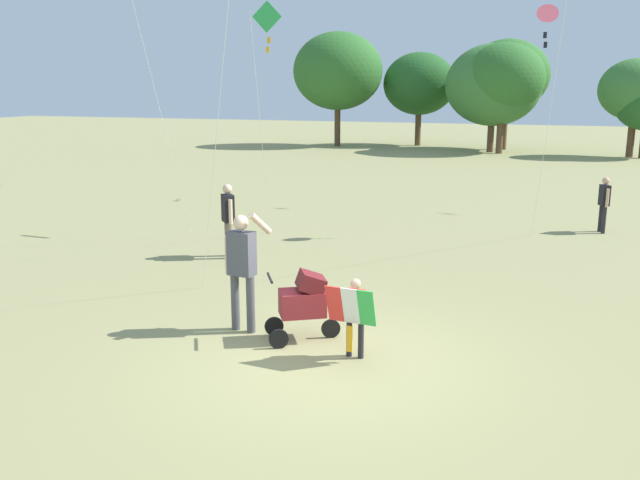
{
  "coord_description": "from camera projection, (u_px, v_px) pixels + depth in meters",
  "views": [
    {
      "loc": [
        2.77,
        -7.9,
        3.59
      ],
      "look_at": [
        -0.61,
        1.48,
        1.3
      ],
      "focal_mm": 37.67,
      "sensor_mm": 36.0,
      "label": 1
    }
  ],
  "objects": [
    {
      "name": "person_adult_flyer",
      "position": [
        242.0,
        262.0,
        9.86
      ],
      "size": [
        0.62,
        0.54,
        1.85
      ],
      "color": "#4C4C51",
      "rests_on": "ground"
    },
    {
      "name": "kite_green_novelty",
      "position": [
        548.0,
        18.0,
        15.38
      ],
      "size": [
        0.69,
        3.93,
        5.44
      ],
      "color": "pink",
      "rests_on": "ground"
    },
    {
      "name": "treeline_distant",
      "position": [
        495.0,
        81.0,
        37.54
      ],
      "size": [
        30.19,
        7.56,
        6.8
      ],
      "color": "brown",
      "rests_on": "ground"
    },
    {
      "name": "ground_plane",
      "position": [
        325.0,
        361.0,
        8.96
      ],
      "size": [
        120.0,
        120.0,
        0.0
      ],
      "primitive_type": "plane",
      "color": "#938E5B"
    },
    {
      "name": "person_red_shirt",
      "position": [
        228.0,
        215.0,
        14.23
      ],
      "size": [
        0.38,
        0.4,
        1.58
      ],
      "color": "#7F705B",
      "rests_on": "ground"
    },
    {
      "name": "stroller",
      "position": [
        304.0,
        300.0,
        9.59
      ],
      "size": [
        1.08,
        0.86,
        1.03
      ],
      "color": "black",
      "rests_on": "ground"
    },
    {
      "name": "child_with_butterfly_kite",
      "position": [
        354.0,
        311.0,
        8.93
      ],
      "size": [
        0.68,
        0.38,
        1.11
      ],
      "color": "#232328",
      "rests_on": "ground"
    },
    {
      "name": "person_sitting_far",
      "position": [
        604.0,
        200.0,
        16.69
      ],
      "size": [
        0.27,
        0.43,
        1.4
      ],
      "color": "#232328",
      "rests_on": "ground"
    },
    {
      "name": "kite_blue_high",
      "position": [
        266.0,
        27.0,
        15.66
      ],
      "size": [
        1.2,
        2.74,
        5.57
      ],
      "color": "green",
      "rests_on": "ground"
    }
  ]
}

